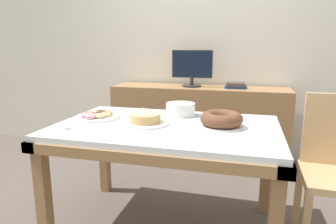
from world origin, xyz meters
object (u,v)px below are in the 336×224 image
object	(u,v)px
plate_stack	(180,109)
tealight_near_cakes	(143,109)
tealight_left_edge	(66,128)
cake_chocolate_round	(145,120)
tealight_right_edge	(125,111)
pastry_platter	(97,116)
book_stack	(236,85)
computer_monitor	(192,69)
cake_golden_bundt	(221,120)
tealight_near_front	(145,113)

from	to	relation	value
plate_stack	tealight_near_cakes	xyz separation A→B (m)	(-0.32, 0.08, -0.03)
tealight_left_edge	tealight_near_cakes	world-z (taller)	same
plate_stack	tealight_near_cakes	world-z (taller)	plate_stack
cake_chocolate_round	plate_stack	distance (m)	0.34
plate_stack	tealight_near_cakes	bearing A→B (deg)	165.47
tealight_right_edge	tealight_near_cakes	distance (m)	0.14
pastry_platter	tealight_near_cakes	size ratio (longest dim) A/B	7.78
book_stack	computer_monitor	bearing A→B (deg)	-179.82
cake_golden_bundt	cake_chocolate_round	bearing A→B (deg)	-174.11
cake_golden_bundt	book_stack	bearing A→B (deg)	88.69
cake_golden_bundt	tealight_right_edge	size ratio (longest dim) A/B	6.77
book_stack	cake_golden_bundt	distance (m)	1.28
pastry_platter	cake_golden_bundt	bearing A→B (deg)	-1.42
tealight_left_edge	tealight_near_front	xyz separation A→B (m)	(0.33, 0.50, 0.00)
computer_monitor	book_stack	world-z (taller)	computer_monitor
pastry_platter	tealight_near_front	distance (m)	0.34
pastry_platter	tealight_right_edge	world-z (taller)	pastry_platter
book_stack	cake_golden_bundt	world-z (taller)	book_stack
cake_chocolate_round	tealight_right_edge	xyz separation A→B (m)	(-0.27, 0.30, -0.02)
cake_chocolate_round	tealight_near_front	world-z (taller)	cake_chocolate_round
plate_stack	cake_golden_bundt	bearing A→B (deg)	-38.39
cake_chocolate_round	tealight_left_edge	xyz separation A→B (m)	(-0.42, -0.24, -0.02)
tealight_right_edge	tealight_near_cakes	world-z (taller)	same
cake_golden_bundt	tealight_left_edge	size ratio (longest dim) A/B	6.77
tealight_right_edge	tealight_near_front	size ratio (longest dim) A/B	1.00
computer_monitor	pastry_platter	xyz separation A→B (m)	(-0.44, -1.26, -0.25)
book_stack	cake_chocolate_round	distance (m)	1.42
book_stack	tealight_near_front	distance (m)	1.24
tealight_right_edge	tealight_near_front	xyz separation A→B (m)	(0.17, -0.05, 0.00)
computer_monitor	tealight_near_front	world-z (taller)	computer_monitor
book_stack	cake_chocolate_round	world-z (taller)	book_stack
book_stack	cake_chocolate_round	bearing A→B (deg)	-110.83
cake_golden_bundt	tealight_near_cakes	bearing A→B (deg)	152.30
cake_chocolate_round	plate_stack	size ratio (longest dim) A/B	1.45
computer_monitor	tealight_left_edge	size ratio (longest dim) A/B	10.60
computer_monitor	tealight_near_cakes	world-z (taller)	computer_monitor
tealight_left_edge	book_stack	bearing A→B (deg)	59.47
tealight_near_cakes	book_stack	bearing A→B (deg)	55.35
cake_chocolate_round	computer_monitor	bearing A→B (deg)	87.68
cake_golden_bundt	tealight_near_front	size ratio (longest dim) A/B	6.77
plate_stack	book_stack	bearing A→B (deg)	71.66
tealight_left_edge	tealight_near_front	distance (m)	0.59
cake_chocolate_round	pastry_platter	xyz separation A→B (m)	(-0.38, 0.07, -0.01)
book_stack	tealight_right_edge	size ratio (longest dim) A/B	5.38
plate_stack	tealight_right_edge	bearing A→B (deg)	179.53
book_stack	plate_stack	distance (m)	1.09
plate_stack	tealight_near_front	distance (m)	0.26
cake_chocolate_round	tealight_left_edge	bearing A→B (deg)	-150.13
tealight_near_front	computer_monitor	bearing A→B (deg)	82.09
plate_stack	tealight_near_cakes	size ratio (longest dim) A/B	5.25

